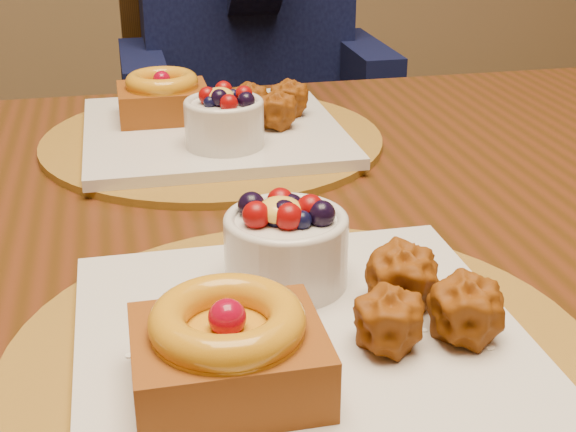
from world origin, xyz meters
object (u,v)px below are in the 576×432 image
at_px(place_setting_far, 211,125).
at_px(chair_far, 244,162).
at_px(place_setting_near, 297,329).
at_px(dining_table, 247,299).

height_order(place_setting_far, chair_far, chair_far).
xyz_separation_m(place_setting_near, place_setting_far, (0.00, 0.43, -0.00)).
bearing_deg(chair_far, place_setting_near, -99.60).
height_order(dining_table, place_setting_far, place_setting_far).
bearing_deg(dining_table, place_setting_near, -90.67).
height_order(place_setting_near, chair_far, chair_far).
distance_m(dining_table, chair_far, 0.89).
relative_size(place_setting_near, place_setting_far, 1.00).
xyz_separation_m(dining_table, place_setting_far, (-0.00, 0.22, 0.10)).
xyz_separation_m(dining_table, place_setting_near, (-0.00, -0.22, 0.10)).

